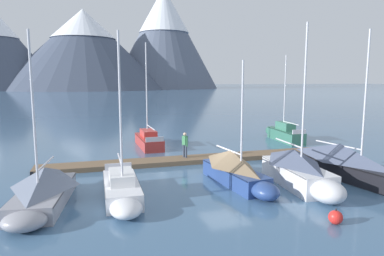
{
  "coord_description": "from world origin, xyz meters",
  "views": [
    {
      "loc": [
        -7.65,
        -17.39,
        5.49
      ],
      "look_at": [
        0.0,
        6.0,
        2.0
      ],
      "focal_mm": 32.13,
      "sensor_mm": 36.0,
      "label": 1
    }
  ],
  "objects_px": {
    "sailboat_mid_dock_port": "(148,139)",
    "sailboat_far_berth": "(300,170)",
    "mooring_buoy_channel_marker": "(336,217)",
    "sailboat_mid_dock_starboard": "(236,169)",
    "sailboat_outer_slip": "(350,164)",
    "person_on_dock": "(185,143)",
    "sailboat_second_berth": "(122,189)",
    "sailboat_nearest_berth": "(43,189)",
    "sailboat_end_of_dock": "(283,133)"
  },
  "relations": [
    {
      "from": "person_on_dock",
      "to": "mooring_buoy_channel_marker",
      "type": "distance_m",
      "value": 11.74
    },
    {
      "from": "mooring_buoy_channel_marker",
      "to": "sailboat_mid_dock_starboard",
      "type": "bearing_deg",
      "value": 104.25
    },
    {
      "from": "sailboat_mid_dock_port",
      "to": "sailboat_end_of_dock",
      "type": "bearing_deg",
      "value": -5.08
    },
    {
      "from": "sailboat_mid_dock_port",
      "to": "person_on_dock",
      "type": "distance_m",
      "value": 6.42
    },
    {
      "from": "person_on_dock",
      "to": "sailboat_second_berth",
      "type": "bearing_deg",
      "value": -128.17
    },
    {
      "from": "sailboat_second_berth",
      "to": "mooring_buoy_channel_marker",
      "type": "relative_size",
      "value": 12.16
    },
    {
      "from": "sailboat_end_of_dock",
      "to": "mooring_buoy_channel_marker",
      "type": "height_order",
      "value": "sailboat_end_of_dock"
    },
    {
      "from": "sailboat_nearest_berth",
      "to": "person_on_dock",
      "type": "relative_size",
      "value": 4.41
    },
    {
      "from": "sailboat_second_berth",
      "to": "sailboat_mid_dock_starboard",
      "type": "height_order",
      "value": "sailboat_second_berth"
    },
    {
      "from": "sailboat_end_of_dock",
      "to": "mooring_buoy_channel_marker",
      "type": "relative_size",
      "value": 12.31
    },
    {
      "from": "person_on_dock",
      "to": "sailboat_far_berth",
      "type": "bearing_deg",
      "value": -60.23
    },
    {
      "from": "sailboat_nearest_berth",
      "to": "sailboat_mid_dock_port",
      "type": "bearing_deg",
      "value": 60.05
    },
    {
      "from": "sailboat_second_berth",
      "to": "person_on_dock",
      "type": "xyz_separation_m",
      "value": [
        4.89,
        6.23,
        0.75
      ]
    },
    {
      "from": "sailboat_mid_dock_port",
      "to": "person_on_dock",
      "type": "bearing_deg",
      "value": -78.04
    },
    {
      "from": "sailboat_nearest_berth",
      "to": "sailboat_far_berth",
      "type": "xyz_separation_m",
      "value": [
        12.28,
        -1.23,
        0.11
      ]
    },
    {
      "from": "sailboat_second_berth",
      "to": "sailboat_far_berth",
      "type": "distance_m",
      "value": 8.96
    },
    {
      "from": "sailboat_nearest_berth",
      "to": "sailboat_end_of_dock",
      "type": "relative_size",
      "value": 0.98
    },
    {
      "from": "sailboat_mid_dock_starboard",
      "to": "sailboat_second_berth",
      "type": "bearing_deg",
      "value": -174.79
    },
    {
      "from": "sailboat_outer_slip",
      "to": "mooring_buoy_channel_marker",
      "type": "bearing_deg",
      "value": -136.42
    },
    {
      "from": "sailboat_nearest_berth",
      "to": "person_on_dock",
      "type": "xyz_separation_m",
      "value": [
        8.26,
        5.79,
        0.51
      ]
    },
    {
      "from": "sailboat_nearest_berth",
      "to": "sailboat_mid_dock_port",
      "type": "height_order",
      "value": "sailboat_mid_dock_port"
    },
    {
      "from": "sailboat_second_berth",
      "to": "mooring_buoy_channel_marker",
      "type": "height_order",
      "value": "sailboat_second_berth"
    },
    {
      "from": "sailboat_far_berth",
      "to": "person_on_dock",
      "type": "xyz_separation_m",
      "value": [
        -4.02,
        7.03,
        0.39
      ]
    },
    {
      "from": "sailboat_end_of_dock",
      "to": "mooring_buoy_channel_marker",
      "type": "xyz_separation_m",
      "value": [
        -8.35,
        -16.58,
        -0.4
      ]
    },
    {
      "from": "sailboat_second_berth",
      "to": "sailboat_end_of_dock",
      "type": "bearing_deg",
      "value": 35.82
    },
    {
      "from": "mooring_buoy_channel_marker",
      "to": "sailboat_mid_dock_port",
      "type": "bearing_deg",
      "value": 102.32
    },
    {
      "from": "sailboat_nearest_berth",
      "to": "sailboat_far_berth",
      "type": "distance_m",
      "value": 12.34
    },
    {
      "from": "sailboat_outer_slip",
      "to": "mooring_buoy_channel_marker",
      "type": "relative_size",
      "value": 12.94
    },
    {
      "from": "mooring_buoy_channel_marker",
      "to": "sailboat_far_berth",
      "type": "bearing_deg",
      "value": 71.34
    },
    {
      "from": "sailboat_outer_slip",
      "to": "mooring_buoy_channel_marker",
      "type": "distance_m",
      "value": 6.8
    },
    {
      "from": "sailboat_nearest_berth",
      "to": "sailboat_second_berth",
      "type": "relative_size",
      "value": 0.99
    },
    {
      "from": "sailboat_second_berth",
      "to": "sailboat_mid_dock_port",
      "type": "xyz_separation_m",
      "value": [
        3.57,
        12.47,
        0.06
      ]
    },
    {
      "from": "sailboat_mid_dock_starboard",
      "to": "sailboat_far_berth",
      "type": "distance_m",
      "value": 3.23
    },
    {
      "from": "sailboat_second_berth",
      "to": "mooring_buoy_channel_marker",
      "type": "bearing_deg",
      "value": -34.94
    },
    {
      "from": "sailboat_mid_dock_port",
      "to": "sailboat_mid_dock_starboard",
      "type": "height_order",
      "value": "sailboat_mid_dock_port"
    },
    {
      "from": "sailboat_far_berth",
      "to": "sailboat_outer_slip",
      "type": "relative_size",
      "value": 1.02
    },
    {
      "from": "sailboat_end_of_dock",
      "to": "mooring_buoy_channel_marker",
      "type": "bearing_deg",
      "value": -116.73
    },
    {
      "from": "sailboat_nearest_berth",
      "to": "sailboat_outer_slip",
      "type": "bearing_deg",
      "value": -3.48
    },
    {
      "from": "person_on_dock",
      "to": "mooring_buoy_channel_marker",
      "type": "xyz_separation_m",
      "value": [
        2.54,
        -11.42,
        -0.99
      ]
    },
    {
      "from": "sailboat_mid_dock_starboard",
      "to": "person_on_dock",
      "type": "height_order",
      "value": "sailboat_mid_dock_starboard"
    },
    {
      "from": "sailboat_second_berth",
      "to": "person_on_dock",
      "type": "distance_m",
      "value": 7.95
    },
    {
      "from": "person_on_dock",
      "to": "sailboat_outer_slip",
      "type": "bearing_deg",
      "value": -42.21
    },
    {
      "from": "sailboat_outer_slip",
      "to": "sailboat_second_berth",
      "type": "bearing_deg",
      "value": 177.58
    },
    {
      "from": "sailboat_mid_dock_port",
      "to": "sailboat_far_berth",
      "type": "bearing_deg",
      "value": -68.08
    },
    {
      "from": "sailboat_mid_dock_starboard",
      "to": "sailboat_outer_slip",
      "type": "bearing_deg",
      "value": -9.52
    },
    {
      "from": "sailboat_mid_dock_starboard",
      "to": "mooring_buoy_channel_marker",
      "type": "bearing_deg",
      "value": -75.75
    },
    {
      "from": "sailboat_second_berth",
      "to": "sailboat_mid_dock_starboard",
      "type": "distance_m",
      "value": 6.01
    },
    {
      "from": "sailboat_mid_dock_starboard",
      "to": "mooring_buoy_channel_marker",
      "type": "relative_size",
      "value": 10.37
    },
    {
      "from": "sailboat_far_berth",
      "to": "sailboat_mid_dock_starboard",
      "type": "bearing_deg",
      "value": 155.41
    },
    {
      "from": "sailboat_far_berth",
      "to": "sailboat_end_of_dock",
      "type": "height_order",
      "value": "sailboat_far_berth"
    }
  ]
}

